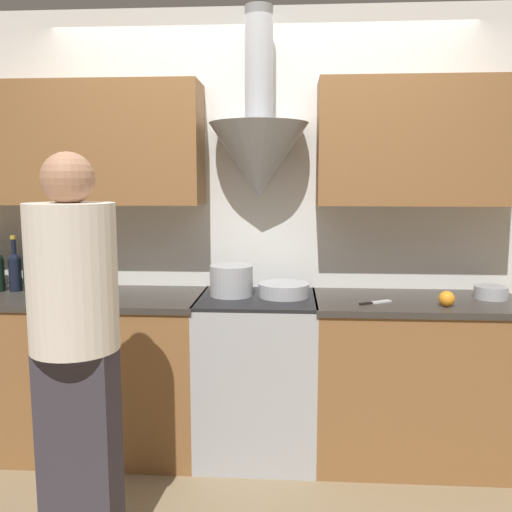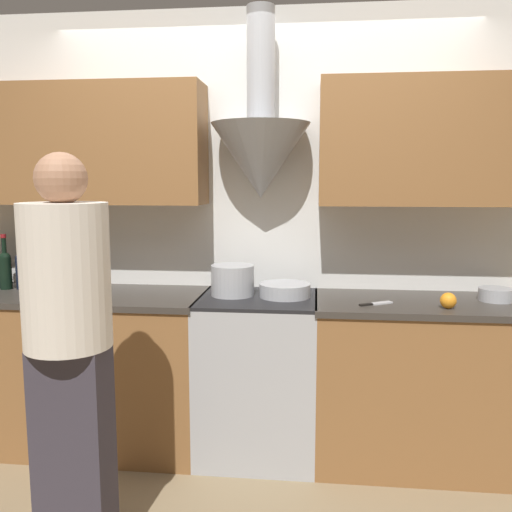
# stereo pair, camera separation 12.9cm
# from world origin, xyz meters

# --- Properties ---
(ground_plane) EXTENTS (12.00, 12.00, 0.00)m
(ground_plane) POSITION_xyz_m (0.00, 0.00, 0.00)
(ground_plane) COLOR #847051
(wall_back) EXTENTS (8.40, 0.57, 2.60)m
(wall_back) POSITION_xyz_m (-0.08, 0.59, 1.48)
(wall_back) COLOR white
(wall_back) RESTS_ON ground_plane
(counter_left) EXTENTS (1.60, 0.62, 0.93)m
(counter_left) POSITION_xyz_m (-1.13, 0.33, 0.47)
(counter_left) COLOR brown
(counter_left) RESTS_ON ground_plane
(counter_right) EXTENTS (1.16, 0.62, 0.93)m
(counter_right) POSITION_xyz_m (0.90, 0.33, 0.47)
(counter_right) COLOR brown
(counter_right) RESTS_ON ground_plane
(stove_range) EXTENTS (0.67, 0.60, 0.93)m
(stove_range) POSITION_xyz_m (0.00, 0.33, 0.47)
(stove_range) COLOR #A8AAAF
(stove_range) RESTS_ON ground_plane
(wine_bottle_3) EXTENTS (0.07, 0.07, 0.34)m
(wine_bottle_3) POSITION_xyz_m (-1.56, 0.39, 1.06)
(wine_bottle_3) COLOR black
(wine_bottle_3) RESTS_ON counter_left
(wine_bottle_4) EXTENTS (0.07, 0.07, 0.33)m
(wine_bottle_4) POSITION_xyz_m (-1.46, 0.41, 1.06)
(wine_bottle_4) COLOR black
(wine_bottle_4) RESTS_ON counter_left
(wine_bottle_5) EXTENTS (0.07, 0.07, 0.35)m
(wine_bottle_5) POSITION_xyz_m (-1.37, 0.40, 1.07)
(wine_bottle_5) COLOR black
(wine_bottle_5) RESTS_ON counter_left
(wine_bottle_6) EXTENTS (0.08, 0.08, 0.32)m
(wine_bottle_6) POSITION_xyz_m (-1.27, 0.39, 1.06)
(wine_bottle_6) COLOR black
(wine_bottle_6) RESTS_ON counter_left
(wine_bottle_7) EXTENTS (0.07, 0.07, 0.32)m
(wine_bottle_7) POSITION_xyz_m (-1.17, 0.41, 1.06)
(wine_bottle_7) COLOR black
(wine_bottle_7) RESTS_ON counter_left
(stock_pot) EXTENTS (0.25, 0.25, 0.18)m
(stock_pot) POSITION_xyz_m (-0.15, 0.36, 1.02)
(stock_pot) COLOR #A8AAAF
(stock_pot) RESTS_ON stove_range
(mixing_bowl) EXTENTS (0.29, 0.29, 0.08)m
(mixing_bowl) POSITION_xyz_m (0.15, 0.36, 0.97)
(mixing_bowl) COLOR #A8AAAF
(mixing_bowl) RESTS_ON stove_range
(orange_fruit) EXTENTS (0.08, 0.08, 0.08)m
(orange_fruit) POSITION_xyz_m (1.01, 0.16, 0.97)
(orange_fruit) COLOR orange
(orange_fruit) RESTS_ON counter_right
(saucepan) EXTENTS (0.18, 0.18, 0.07)m
(saucepan) POSITION_xyz_m (1.31, 0.38, 0.97)
(saucepan) COLOR #A8AAAF
(saucepan) RESTS_ON counter_right
(chefs_knife) EXTENTS (0.19, 0.13, 0.01)m
(chefs_knife) POSITION_xyz_m (0.65, 0.21, 0.94)
(chefs_knife) COLOR silver
(chefs_knife) RESTS_ON counter_right
(person_foreground_left) EXTENTS (0.34, 0.34, 1.70)m
(person_foreground_left) POSITION_xyz_m (-0.65, -0.68, 0.94)
(person_foreground_left) COLOR #38333D
(person_foreground_left) RESTS_ON ground_plane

